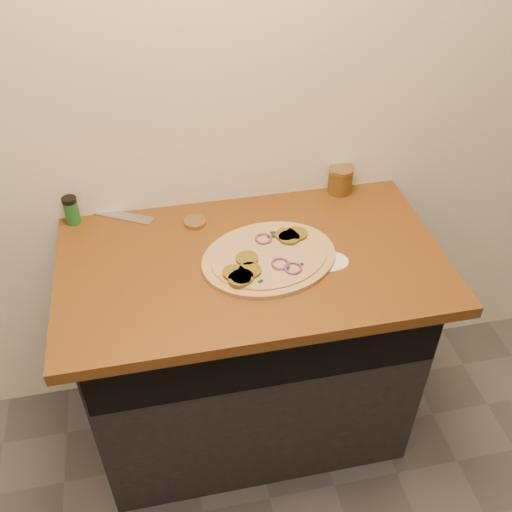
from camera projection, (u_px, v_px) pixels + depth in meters
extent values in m
cube|color=silver|center=(229.00, 76.00, 1.73)|extent=(4.00, 0.02, 2.70)
cube|color=black|center=(250.00, 349.00, 2.10)|extent=(1.10, 0.60, 0.86)
cube|color=brown|center=(251.00, 262.00, 1.79)|extent=(1.20, 0.70, 0.04)
cylinder|color=tan|center=(269.00, 258.00, 1.76)|extent=(0.50, 0.50, 0.01)
cylinder|color=beige|center=(269.00, 255.00, 1.76)|extent=(0.44, 0.44, 0.01)
cylinder|color=#756418|center=(242.00, 277.00, 1.67)|extent=(0.07, 0.07, 0.01)
cylinder|color=#756418|center=(250.00, 270.00, 1.69)|extent=(0.07, 0.07, 0.01)
cylinder|color=#756418|center=(297.00, 234.00, 1.83)|extent=(0.07, 0.07, 0.01)
cylinder|color=#756418|center=(240.00, 279.00, 1.66)|extent=(0.07, 0.07, 0.01)
cylinder|color=#756418|center=(234.00, 273.00, 1.68)|extent=(0.07, 0.07, 0.01)
cylinder|color=#756418|center=(289.00, 238.00, 1.81)|extent=(0.07, 0.07, 0.01)
cylinder|color=#756418|center=(247.00, 259.00, 1.73)|extent=(0.07, 0.07, 0.01)
cylinder|color=#756418|center=(286.00, 235.00, 1.82)|extent=(0.07, 0.07, 0.01)
torus|color=#702A6D|center=(293.00, 268.00, 1.70)|extent=(0.06, 0.06, 0.01)
torus|color=#702A6D|center=(280.00, 263.00, 1.72)|extent=(0.06, 0.06, 0.01)
torus|color=#702A6D|center=(263.00, 239.00, 1.81)|extent=(0.06, 0.06, 0.01)
torus|color=#702A6D|center=(249.00, 266.00, 1.71)|extent=(0.06, 0.06, 0.01)
cube|color=black|center=(273.00, 236.00, 1.83)|extent=(0.01, 0.02, 0.00)
cube|color=black|center=(260.00, 281.00, 1.66)|extent=(0.02, 0.02, 0.00)
cube|color=black|center=(251.00, 252.00, 1.76)|extent=(0.02, 0.02, 0.00)
cube|color=black|center=(250.00, 268.00, 1.71)|extent=(0.01, 0.02, 0.00)
cube|color=black|center=(273.00, 232.00, 1.84)|extent=(0.02, 0.01, 0.00)
cube|color=black|center=(301.00, 265.00, 1.72)|extent=(0.02, 0.02, 0.00)
cube|color=black|center=(270.00, 237.00, 1.82)|extent=(0.02, 0.02, 0.00)
cube|color=black|center=(287.00, 269.00, 1.70)|extent=(0.02, 0.02, 0.00)
cube|color=#B7BAC1|center=(122.00, 216.00, 1.94)|extent=(0.21, 0.14, 0.01)
cube|color=black|center=(83.00, 207.00, 1.97)|extent=(0.12, 0.08, 0.02)
cylinder|color=#A08A5D|center=(195.00, 222.00, 1.90)|extent=(0.10, 0.10, 0.02)
cylinder|color=maroon|center=(340.00, 181.00, 2.03)|extent=(0.09, 0.09, 0.08)
cylinder|color=#A08A5D|center=(342.00, 170.00, 2.00)|extent=(0.09, 0.09, 0.01)
cylinder|color=#1D5E28|center=(72.00, 212.00, 1.89)|extent=(0.05, 0.05, 0.08)
cylinder|color=black|center=(69.00, 200.00, 1.86)|extent=(0.05, 0.05, 0.01)
cylinder|color=silver|center=(325.00, 261.00, 1.76)|extent=(0.18, 0.18, 0.00)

